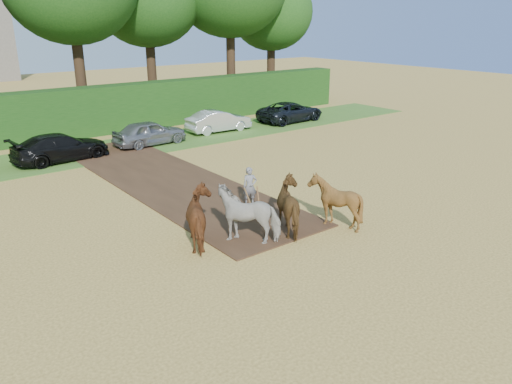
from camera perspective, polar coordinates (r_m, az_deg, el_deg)
ground at (r=16.90m, az=-3.15°, el=-5.42°), size 120.00×120.00×0.00m
earth_strip at (r=23.23m, az=-10.03°, el=1.36°), size 4.50×17.00×0.05m
grass_verge at (r=28.91m, az=-19.31°, el=4.08°), size 50.00×5.00×0.03m
hedgerow at (r=32.82m, az=-22.25°, el=8.10°), size 46.00×1.60×3.00m
plough_team at (r=16.93m, az=1.77°, el=-1.95°), size 6.47×4.87×1.86m
parked_cars at (r=29.42m, az=-14.92°, el=6.15°), size 35.15×3.03×1.47m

